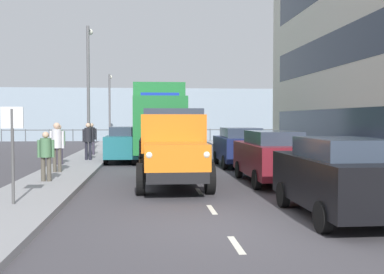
{
  "coord_description": "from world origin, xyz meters",
  "views": [
    {
      "loc": [
        1.46,
        8.78,
        2.13
      ],
      "look_at": [
        -0.06,
        -7.26,
        1.47
      ],
      "focal_mm": 42.82,
      "sensor_mm": 36.0,
      "label": 1
    }
  ],
  "objects": [
    {
      "name": "lorry_cargo_green",
      "position": [
        0.95,
        -15.02,
        2.08
      ],
      "size": [
        2.58,
        8.2,
        3.87
      ],
      "color": "#1E7033",
      "rests_on": "ground_plane"
    },
    {
      "name": "lamp_post_far",
      "position": [
        4.57,
        -28.52,
        3.5
      ],
      "size": [
        0.32,
        1.14,
        5.51
      ],
      "color": "#59595B",
      "rests_on": "sidewalk_right"
    },
    {
      "name": "pedestrian_couple_a",
      "position": [
        4.33,
        -13.33,
        1.19
      ],
      "size": [
        0.53,
        0.34,
        1.76
      ],
      "color": "black",
      "rests_on": "sidewalk_right"
    },
    {
      "name": "car_black_kerbside_near",
      "position": [
        -2.55,
        -0.58,
        0.89
      ],
      "size": [
        1.78,
        4.05,
        1.72
      ],
      "color": "black",
      "rests_on": "ground_plane"
    },
    {
      "name": "seawall_railing",
      "position": [
        -0.0,
        -31.6,
        0.92
      ],
      "size": [
        28.08,
        0.08,
        1.2
      ],
      "color": "#4C5156",
      "rests_on": "ground_plane"
    },
    {
      "name": "pedestrian_by_lamp",
      "position": [
        4.55,
        -16.41,
        1.17
      ],
      "size": [
        0.53,
        0.34,
        1.72
      ],
      "color": "#383342",
      "rests_on": "sidewalk_right"
    },
    {
      "name": "sea_horizon",
      "position": [
        0.0,
        -35.2,
        2.5
      ],
      "size": [
        80.0,
        0.8,
        5.0
      ],
      "primitive_type": "cube",
      "color": "#8C9EAD",
      "rests_on": "ground_plane"
    },
    {
      "name": "pedestrian_couple_b",
      "position": [
        5.29,
        -11.21,
        1.16
      ],
      "size": [
        0.53,
        0.34,
        1.72
      ],
      "color": "#383342",
      "rests_on": "sidewalk_right"
    },
    {
      "name": "street_sign",
      "position": [
        4.59,
        -2.07,
        1.68
      ],
      "size": [
        0.5,
        0.07,
        2.25
      ],
      "color": "#4C4C4C",
      "rests_on": "sidewalk_right"
    },
    {
      "name": "lamp_post_promenade",
      "position": [
        4.57,
        -15.55,
        4.15
      ],
      "size": [
        0.32,
        1.14,
        6.76
      ],
      "color": "#59595B",
      "rests_on": "sidewalk_right"
    },
    {
      "name": "car_maroon_kerbside_1",
      "position": [
        -2.55,
        -5.89,
        0.9
      ],
      "size": [
        1.79,
        4.35,
        1.72
      ],
      "color": "maroon",
      "rests_on": "ground_plane"
    },
    {
      "name": "road_centreline_markings",
      "position": [
        0.0,
        -11.03,
        0.0
      ],
      "size": [
        0.12,
        36.6,
        0.01
      ],
      "color": "silver",
      "rests_on": "ground_plane"
    },
    {
      "name": "pedestrian_near_railing",
      "position": [
        4.69,
        -5.94,
        1.06
      ],
      "size": [
        0.53,
        0.34,
        1.56
      ],
      "color": "#4C473D",
      "rests_on": "sidewalk_right"
    },
    {
      "name": "sidewalk_left",
      "position": [
        -4.58,
        -11.74,
        0.07
      ],
      "size": [
        2.17,
        40.92,
        0.15
      ],
      "primitive_type": "cube",
      "color": "gray",
      "rests_on": "ground_plane"
    },
    {
      "name": "sidewalk_right",
      "position": [
        4.58,
        -11.74,
        0.07
      ],
      "size": [
        2.17,
        40.92,
        0.15
      ],
      "primitive_type": "cube",
      "color": "gray",
      "rests_on": "ground_plane"
    },
    {
      "name": "pedestrian_with_bag",
      "position": [
        4.83,
        -8.42,
        1.23
      ],
      "size": [
        0.53,
        0.34,
        1.83
      ],
      "color": "#4C473D",
      "rests_on": "sidewalk_right"
    },
    {
      "name": "truck_vintage_orange",
      "position": [
        0.72,
        -5.22,
        1.18
      ],
      "size": [
        2.17,
        5.64,
        2.43
      ],
      "color": "black",
      "rests_on": "ground_plane"
    },
    {
      "name": "car_navy_kerbside_2",
      "position": [
        -2.55,
        -11.13,
        0.89
      ],
      "size": [
        1.91,
        3.9,
        1.72
      ],
      "color": "navy",
      "rests_on": "ground_plane"
    },
    {
      "name": "ground_plane",
      "position": [
        0.0,
        -11.74,
        0.0
      ],
      "size": [
        80.0,
        80.0,
        0.0
      ],
      "primitive_type": "plane",
      "color": "#423F44"
    },
    {
      "name": "car_teal_oppositeside_0",
      "position": [
        2.55,
        -13.84,
        0.9
      ],
      "size": [
        1.94,
        4.52,
        1.72
      ],
      "color": "#1E6670",
      "rests_on": "ground_plane"
    }
  ]
}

